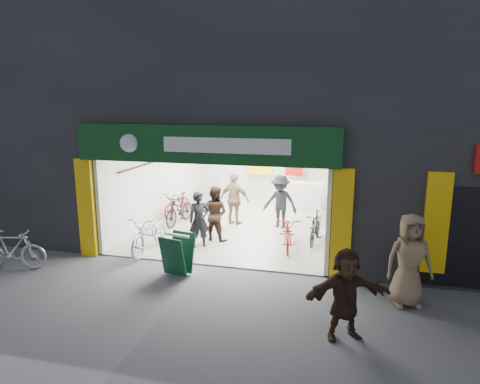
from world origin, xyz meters
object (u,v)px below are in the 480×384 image
at_px(bike_left_front, 150,233).
at_px(bike_right_front, 315,228).
at_px(sandwich_board, 177,253).
at_px(pedestrian_near, 409,260).
at_px(parked_bike, 12,250).

xyz_separation_m(bike_left_front, bike_right_front, (4.30, 1.82, -0.06)).
bearing_deg(bike_right_front, sandwich_board, -128.64).
distance_m(pedestrian_near, sandwich_board, 5.08).
xyz_separation_m(bike_right_front, parked_bike, (-7.00, -3.80, 0.04)).
bearing_deg(parked_bike, bike_left_front, -67.91).
relative_size(bike_left_front, parked_bike, 1.19).
bearing_deg(sandwich_board, parked_bike, -158.85).
height_order(bike_right_front, parked_bike, parked_bike).
height_order(parked_bike, pedestrian_near, pedestrian_near).
relative_size(pedestrian_near, sandwich_board, 1.96).
bearing_deg(parked_bike, bike_right_front, -75.63).
xyz_separation_m(parked_bike, sandwich_board, (4.04, 0.69, 0.03)).
bearing_deg(sandwich_board, pedestrian_near, 8.30).
relative_size(bike_right_front, parked_bike, 0.92).
distance_m(bike_left_front, bike_right_front, 4.67).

